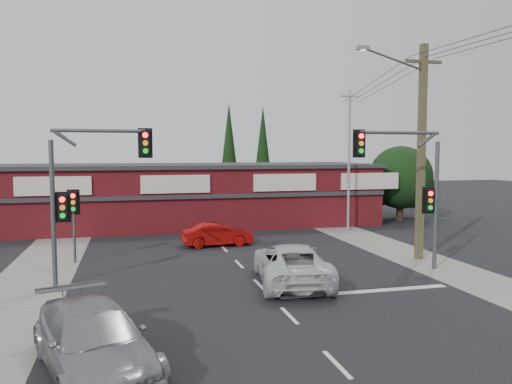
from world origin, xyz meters
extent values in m
plane|color=black|center=(0.00, 0.00, 0.00)|extent=(120.00, 120.00, 0.00)
cube|color=black|center=(0.00, 5.00, 0.01)|extent=(14.00, 70.00, 0.01)
cube|color=gray|center=(-8.50, 5.00, 0.01)|extent=(3.00, 70.00, 0.02)
cube|color=gray|center=(8.50, 5.00, 0.01)|extent=(3.00, 70.00, 0.02)
cube|color=silver|center=(3.50, -1.50, 0.01)|extent=(6.50, 0.35, 0.01)
imported|color=silver|center=(1.27, 0.32, 0.77)|extent=(3.39, 5.87, 1.54)
imported|color=gray|center=(-5.57, -6.05, 0.76)|extent=(3.59, 5.66, 1.53)
imported|color=#950B09|center=(-0.19, 8.59, 0.62)|extent=(3.87, 1.58, 1.25)
cube|color=silver|center=(0.00, -7.03, 0.01)|extent=(0.12, 1.60, 0.01)
cube|color=silver|center=(0.00, -3.37, 0.01)|extent=(0.12, 1.60, 0.01)
cube|color=silver|center=(0.00, 0.29, 0.01)|extent=(0.12, 1.60, 0.01)
cube|color=silver|center=(0.00, 3.95, 0.01)|extent=(0.12, 1.60, 0.01)
cube|color=silver|center=(0.00, 7.61, 0.01)|extent=(0.12, 1.60, 0.01)
cube|color=silver|center=(0.00, 11.26, 0.01)|extent=(0.12, 1.60, 0.01)
cube|color=silver|center=(0.00, 14.92, 0.01)|extent=(0.12, 1.60, 0.01)
cube|color=silver|center=(0.00, 18.58, 0.01)|extent=(0.12, 1.60, 0.01)
cube|color=silver|center=(0.00, 22.24, 0.01)|extent=(0.12, 1.60, 0.01)
cube|color=silver|center=(0.00, 25.90, 0.01)|extent=(0.12, 1.60, 0.01)
cube|color=#480E13|center=(-1.00, 17.00, 2.00)|extent=(26.00, 8.00, 4.00)
cube|color=#2D2D30|center=(-1.00, 17.00, 4.10)|extent=(26.40, 8.40, 0.25)
cube|color=beige|center=(-9.00, 12.95, 3.10)|extent=(4.20, 0.12, 1.10)
cube|color=beige|center=(-2.00, 12.95, 3.10)|extent=(4.20, 0.12, 1.10)
cube|color=beige|center=(5.00, 12.95, 3.10)|extent=(4.20, 0.12, 1.10)
cube|color=beige|center=(11.00, 12.95, 3.10)|extent=(4.20, 0.12, 1.10)
cube|color=#2D2D30|center=(-1.00, 12.90, 2.30)|extent=(26.00, 0.15, 0.25)
cylinder|color=#2D2116|center=(14.50, 15.00, 0.90)|extent=(0.50, 0.50, 1.80)
sphere|color=black|center=(14.50, 15.00, 3.20)|extent=(4.60, 4.60, 4.60)
sphere|color=black|center=(16.00, 16.00, 2.50)|extent=(3.40, 3.40, 3.40)
sphere|color=black|center=(13.20, 16.40, 2.30)|extent=(2.80, 2.80, 2.80)
cylinder|color=#2D2116|center=(3.50, 24.00, 1.00)|extent=(0.24, 0.24, 2.00)
cone|color=black|center=(3.50, 24.00, 5.50)|extent=(1.80, 1.80, 7.50)
cylinder|color=#2D2116|center=(7.00, 26.00, 1.00)|extent=(0.24, 0.24, 2.00)
cone|color=black|center=(7.00, 26.00, 5.50)|extent=(1.80, 1.80, 7.50)
cylinder|color=#47494C|center=(-7.50, 2.00, 2.75)|extent=(0.18, 0.18, 5.50)
cylinder|color=#47494C|center=(-5.80, 2.00, 5.85)|extent=(3.40, 0.14, 0.14)
cylinder|color=#47494C|center=(-6.99, 2.00, 5.55)|extent=(0.82, 0.14, 0.63)
cube|color=black|center=(-4.10, 2.00, 5.40)|extent=(0.32, 0.22, 0.95)
cube|color=black|center=(-4.10, 2.07, 5.40)|extent=(0.55, 0.04, 1.15)
cylinder|color=#FF0C07|center=(-4.10, 1.87, 5.70)|extent=(0.20, 0.06, 0.20)
cylinder|color=orange|center=(-4.10, 1.87, 5.40)|extent=(0.20, 0.06, 0.20)
cylinder|color=#0CE526|center=(-4.10, 1.87, 5.10)|extent=(0.20, 0.06, 0.20)
cube|color=black|center=(-7.15, 2.00, 3.00)|extent=(0.32, 0.22, 0.95)
cube|color=black|center=(-7.15, 2.07, 3.00)|extent=(0.55, 0.04, 1.15)
cylinder|color=#FF0C07|center=(-7.15, 1.87, 3.30)|extent=(0.20, 0.06, 0.20)
cylinder|color=orange|center=(-7.15, 1.87, 3.00)|extent=(0.20, 0.06, 0.20)
cylinder|color=#0CE526|center=(-7.15, 1.87, 2.70)|extent=(0.20, 0.06, 0.20)
cylinder|color=#47494C|center=(8.00, 1.00, 2.75)|extent=(0.18, 0.18, 5.50)
cylinder|color=#47494C|center=(6.20, 1.00, 5.85)|extent=(3.60, 0.14, 0.14)
cylinder|color=#47494C|center=(7.46, 1.00, 5.55)|extent=(0.82, 0.14, 0.63)
cube|color=black|center=(4.40, 1.00, 5.40)|extent=(0.32, 0.22, 0.95)
cube|color=black|center=(4.40, 1.07, 5.40)|extent=(0.55, 0.04, 1.15)
cylinder|color=#FF0C07|center=(4.40, 0.87, 5.70)|extent=(0.20, 0.06, 0.20)
cylinder|color=orange|center=(4.40, 0.87, 5.40)|extent=(0.20, 0.06, 0.20)
cylinder|color=#0CE526|center=(4.40, 0.87, 5.10)|extent=(0.20, 0.06, 0.20)
cube|color=black|center=(7.65, 1.00, 3.00)|extent=(0.32, 0.22, 0.95)
cube|color=black|center=(7.65, 1.07, 3.00)|extent=(0.55, 0.04, 1.15)
cylinder|color=#FF0C07|center=(7.65, 0.87, 3.30)|extent=(0.20, 0.06, 0.20)
cylinder|color=orange|center=(7.65, 0.87, 3.00)|extent=(0.20, 0.06, 0.20)
cylinder|color=#0CE526|center=(7.65, 0.87, 2.70)|extent=(0.20, 0.06, 0.20)
cylinder|color=#47494C|center=(-7.20, 6.00, 1.50)|extent=(0.12, 0.12, 3.00)
cube|color=black|center=(-7.20, 6.00, 2.80)|extent=(0.32, 0.22, 0.95)
cube|color=black|center=(-7.20, 6.07, 2.80)|extent=(0.55, 0.04, 1.15)
cylinder|color=#FF0C07|center=(-7.20, 5.87, 3.10)|extent=(0.20, 0.06, 0.20)
cylinder|color=orange|center=(-7.20, 5.87, 2.80)|extent=(0.20, 0.06, 0.20)
cylinder|color=#0CE526|center=(-7.20, 5.87, 2.50)|extent=(0.20, 0.06, 0.20)
cube|color=brown|center=(8.50, 3.00, 5.00)|extent=(0.30, 0.30, 10.00)
cube|color=brown|center=(8.50, 3.00, 9.20)|extent=(1.80, 0.14, 0.14)
cylinder|color=#47494C|center=(6.90, 2.85, 9.20)|extent=(3.23, 0.39, 0.89)
cube|color=slate|center=(5.30, 2.70, 9.60)|extent=(0.55, 0.25, 0.18)
cylinder|color=silver|center=(5.30, 2.70, 9.50)|extent=(0.28, 0.28, 0.05)
cylinder|color=gray|center=(9.00, 12.00, 4.50)|extent=(0.16, 0.16, 9.00)
cube|color=gray|center=(9.00, 12.00, 8.60)|extent=(1.20, 0.10, 0.10)
cylinder|color=black|center=(8.15, 7.50, 8.80)|extent=(0.73, 9.01, 1.22)
cylinder|color=black|center=(8.75, 7.50, 8.80)|extent=(0.52, 9.00, 1.22)
cylinder|color=black|center=(9.34, 7.50, 8.80)|extent=(0.31, 9.00, 1.22)
camera|label=1|loc=(-4.69, -17.70, 5.06)|focal=35.00mm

